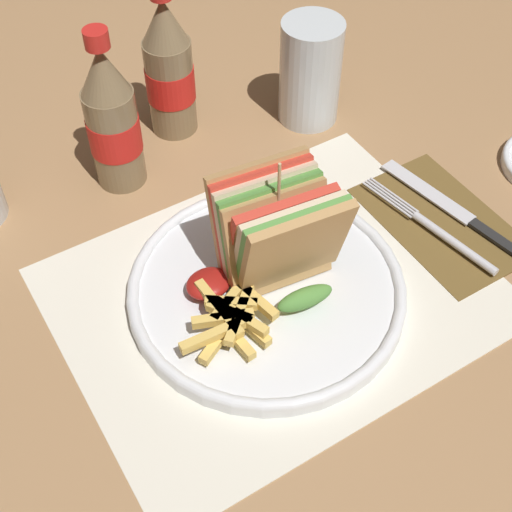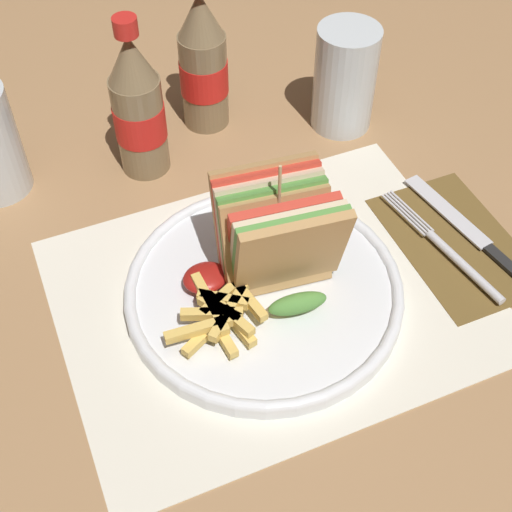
% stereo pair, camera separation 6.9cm
% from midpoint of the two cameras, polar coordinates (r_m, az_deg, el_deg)
% --- Properties ---
extents(ground_plane, '(4.00, 4.00, 0.00)m').
position_cam_midpoint_polar(ground_plane, '(0.71, 1.06, -3.27)').
color(ground_plane, '#9E754C').
extents(placemat, '(0.42, 0.33, 0.00)m').
position_cam_midpoint_polar(placemat, '(0.71, 4.15, -3.30)').
color(placemat, silver).
rests_on(placemat, ground_plane).
extents(plate_main, '(0.28, 0.28, 0.02)m').
position_cam_midpoint_polar(plate_main, '(0.71, 3.45, -2.88)').
color(plate_main, white).
rests_on(plate_main, ground_plane).
extents(club_sandwich, '(0.11, 0.12, 0.14)m').
position_cam_midpoint_polar(club_sandwich, '(0.67, 4.81, 1.34)').
color(club_sandwich, tan).
rests_on(club_sandwich, plate_main).
extents(fries_pile, '(0.10, 0.09, 0.02)m').
position_cam_midpoint_polar(fries_pile, '(0.66, 0.14, -4.80)').
color(fries_pile, '#E0B756').
rests_on(fries_pile, plate_main).
extents(ketchup_blob, '(0.04, 0.04, 0.02)m').
position_cam_midpoint_polar(ketchup_blob, '(0.69, -1.21, -1.91)').
color(ketchup_blob, maroon).
rests_on(ketchup_blob, plate_main).
extents(napkin, '(0.12, 0.19, 0.00)m').
position_cam_midpoint_polar(napkin, '(0.80, 18.15, 0.90)').
color(napkin, brown).
rests_on(napkin, ground_plane).
extents(fork, '(0.04, 0.18, 0.01)m').
position_cam_midpoint_polar(fork, '(0.77, 17.92, -0.04)').
color(fork, silver).
rests_on(fork, napkin).
extents(knife, '(0.05, 0.21, 0.00)m').
position_cam_midpoint_polar(knife, '(0.80, 19.52, 1.39)').
color(knife, black).
rests_on(knife, napkin).
extents(coke_bottle_near, '(0.06, 0.06, 0.19)m').
position_cam_midpoint_polar(coke_bottle_near, '(0.80, -6.95, 11.52)').
color(coke_bottle_near, '#7A6647').
rests_on(coke_bottle_near, ground_plane).
extents(coke_bottle_far, '(0.06, 0.06, 0.19)m').
position_cam_midpoint_polar(coke_bottle_far, '(0.86, -1.88, 15.00)').
color(coke_bottle_far, '#7A6647').
rests_on(coke_bottle_far, ground_plane).
extents(glass_near, '(0.07, 0.07, 0.13)m').
position_cam_midpoint_polar(glass_near, '(0.88, 9.37, 13.30)').
color(glass_near, silver).
rests_on(glass_near, ground_plane).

